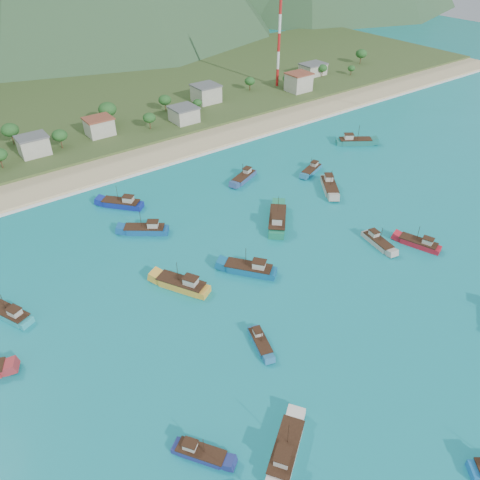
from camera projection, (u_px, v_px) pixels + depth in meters
ground at (310, 278)px, 105.61m from camera, size 600.00×600.00×0.00m
beach at (149, 156)px, 157.47m from camera, size 400.00×18.00×1.20m
land at (82, 106)px, 197.52m from camera, size 400.00×110.00×2.40m
surf_line at (162, 166)px, 151.24m from camera, size 400.00×2.50×0.08m
village at (142, 115)px, 175.50m from camera, size 215.37×24.74×7.47m
vegetation at (102, 123)px, 168.63m from camera, size 278.81×25.53×8.78m
radio_tower at (279, 33)px, 201.36m from camera, size 1.20×1.20×45.16m
boat_0 at (329, 187)px, 138.44m from camera, size 9.72×11.79×7.04m
boat_2 at (260, 342)px, 89.45m from camera, size 4.67×8.38×4.75m
boat_3 at (286, 451)px, 71.12m from camera, size 11.39×9.30×6.79m
boat_4 at (200, 453)px, 71.14m from camera, size 6.96×8.49×5.06m
boat_5 at (419, 244)px, 115.24m from camera, size 6.07×10.51×5.96m
boat_8 at (146, 230)px, 119.96m from camera, size 11.07×9.52×6.70m
boat_9 at (244, 178)px, 143.42m from camera, size 10.81×6.92×6.16m
boat_12 at (122, 204)px, 130.45m from camera, size 10.26×11.01×6.87m
boat_13 at (354, 142)px, 164.86m from camera, size 12.42×10.12×7.40m
boat_14 at (378, 242)px, 115.96m from camera, size 4.49×9.90×5.64m
boat_17 at (312, 170)px, 147.60m from camera, size 9.99×6.04×5.67m
boat_18 at (182, 285)px, 102.37m from camera, size 9.08×12.36×7.18m
boat_20 at (10, 314)px, 95.16m from camera, size 7.25×10.84×6.21m
boat_23 at (277, 221)px, 122.92m from camera, size 12.44×13.05×8.23m
boat_25 at (250, 269)px, 106.79m from camera, size 10.13×11.62×7.07m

